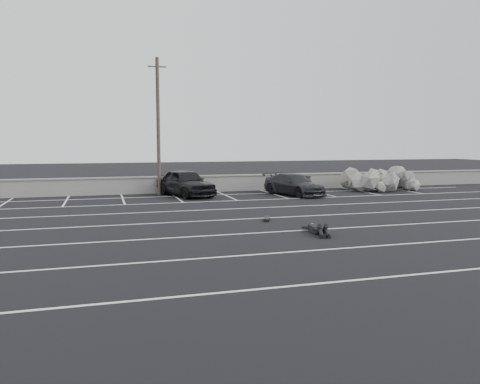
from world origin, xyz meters
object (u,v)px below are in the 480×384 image
object	(u,v)px
person	(316,226)
skateboard	(267,218)
car_right	(294,184)
trash_bin	(306,183)
utility_pole	(158,126)
riprap_pile	(381,183)
car_left	(185,183)

from	to	relation	value
person	skateboard	xyz separation A→B (m)	(-0.83, 2.85, -0.16)
car_right	trash_bin	size ratio (longest dim) A/B	4.53
trash_bin	person	distance (m)	14.45
utility_pole	riprap_pile	xyz separation A→B (m)	(14.29, -1.77, -3.63)
car_right	skateboard	world-z (taller)	car_right
trash_bin	skateboard	bearing A→B (deg)	-121.84
utility_pole	trash_bin	bearing A→B (deg)	-1.83
trash_bin	riprap_pile	xyz separation A→B (m)	(4.71, -1.46, 0.01)
car_right	utility_pole	xyz separation A→B (m)	(-7.76, 2.58, 3.49)
riprap_pile	trash_bin	bearing A→B (deg)	162.79
car_left	utility_pole	xyz separation A→B (m)	(-1.40, 1.21, 3.34)
riprap_pile	skateboard	bearing A→B (deg)	-141.26
car_right	riprap_pile	xyz separation A→B (m)	(6.53, 0.81, -0.13)
car_left	riprap_pile	bearing A→B (deg)	-21.73
car_right	person	bearing A→B (deg)	-126.59
car_left	person	size ratio (longest dim) A/B	1.94
car_right	utility_pole	size ratio (longest dim) A/B	0.54
trash_bin	person	size ratio (longest dim) A/B	0.40
riprap_pile	skateboard	distance (m)	14.37
car_right	person	world-z (taller)	car_right
utility_pole	person	world-z (taller)	utility_pole
car_right	utility_pole	bearing A→B (deg)	144.24
trash_bin	riprap_pile	world-z (taller)	riprap_pile
car_left	car_right	distance (m)	6.51
car_left	car_right	world-z (taller)	car_left
utility_pole	trash_bin	size ratio (longest dim) A/B	8.36
riprap_pile	utility_pole	bearing A→B (deg)	172.96
car_left	person	bearing A→B (deg)	-97.75
car_right	skateboard	size ratio (longest dim) A/B	5.56
person	car_right	bearing A→B (deg)	80.64
car_left	trash_bin	xyz separation A→B (m)	(8.18, 0.90, -0.30)
car_right	person	xyz separation A→B (m)	(-3.84, -11.03, -0.41)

